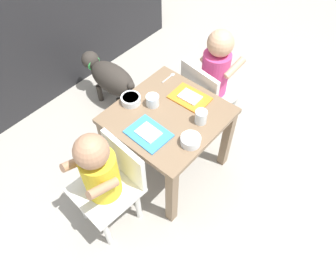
# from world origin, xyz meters

# --- Properties ---
(ground_plane) EXTENTS (7.00, 7.00, 0.00)m
(ground_plane) POSITION_xyz_m (0.00, 0.00, 0.00)
(ground_plane) COLOR #9E998E
(kitchen_cabinet_back) EXTENTS (2.11, 0.39, 0.89)m
(kitchen_cabinet_back) POSITION_xyz_m (0.00, 1.17, 0.44)
(kitchen_cabinet_back) COLOR #232326
(kitchen_cabinet_back) RESTS_ON ground
(dining_table) EXTENTS (0.53, 0.51, 0.45)m
(dining_table) POSITION_xyz_m (0.00, 0.00, 0.37)
(dining_table) COLOR #7A6047
(dining_table) RESTS_ON ground
(seated_child_left) EXTENTS (0.30, 0.30, 0.67)m
(seated_child_left) POSITION_xyz_m (-0.42, 0.01, 0.42)
(seated_child_left) COLOR white
(seated_child_left) RESTS_ON ground
(seated_child_right) EXTENTS (0.31, 0.31, 0.68)m
(seated_child_right) POSITION_xyz_m (0.42, 0.03, 0.43)
(seated_child_right) COLOR white
(seated_child_right) RESTS_ON ground
(dog) EXTENTS (0.18, 0.46, 0.32)m
(dog) POSITION_xyz_m (0.17, 0.64, 0.21)
(dog) COLOR #332D28
(dog) RESTS_ON ground
(food_tray_left) EXTENTS (0.15, 0.20, 0.02)m
(food_tray_left) POSITION_xyz_m (-0.15, -0.01, 0.46)
(food_tray_left) COLOR #388CD8
(food_tray_left) RESTS_ON dining_table
(food_tray_right) EXTENTS (0.15, 0.20, 0.02)m
(food_tray_right) POSITION_xyz_m (0.15, -0.01, 0.46)
(food_tray_right) COLOR orange
(food_tray_right) RESTS_ON dining_table
(water_cup_left) EXTENTS (0.06, 0.06, 0.07)m
(water_cup_left) POSITION_xyz_m (0.06, -0.15, 0.48)
(water_cup_left) COLOR white
(water_cup_left) RESTS_ON dining_table
(water_cup_right) EXTENTS (0.07, 0.07, 0.06)m
(water_cup_right) POSITION_xyz_m (-0.00, 0.10, 0.48)
(water_cup_right) COLOR white
(water_cup_right) RESTS_ON dining_table
(veggie_bowl_near) EXTENTS (0.09, 0.09, 0.04)m
(veggie_bowl_near) POSITION_xyz_m (-0.07, -0.19, 0.47)
(veggie_bowl_near) COLOR white
(veggie_bowl_near) RESTS_ON dining_table
(veggie_bowl_far) EXTENTS (0.10, 0.10, 0.04)m
(veggie_bowl_far) POSITION_xyz_m (-0.06, 0.19, 0.47)
(veggie_bowl_far) COLOR white
(veggie_bowl_far) RESTS_ON dining_table
(spoon_by_left_tray) EXTENTS (0.10, 0.02, 0.01)m
(spoon_by_left_tray) POSITION_xyz_m (0.21, 0.17, 0.45)
(spoon_by_left_tray) COLOR silver
(spoon_by_left_tray) RESTS_ON dining_table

